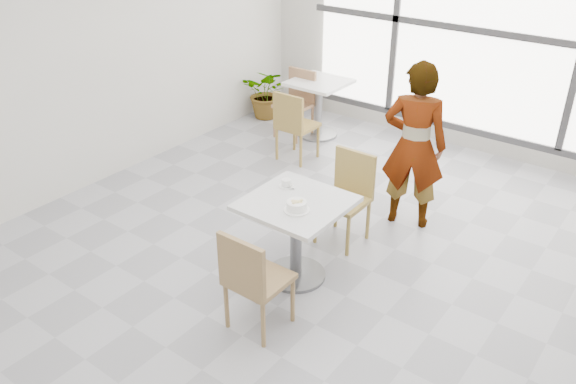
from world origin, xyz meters
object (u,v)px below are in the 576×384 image
Objects in this scene: bg_chair_left_near at (294,122)px; plant_left at (268,93)px; bg_table_left at (319,100)px; main_table at (296,225)px; coffee_cup at (287,184)px; oatmeal_bowl at (297,206)px; chair_far at (348,191)px; bg_chair_left_far at (297,99)px; person at (414,146)px; chair_near at (252,277)px.

plant_left is (-1.16, 0.94, -0.13)m from bg_chair_left_near.
main_table is at bearing -58.99° from bg_table_left.
bg_table_left is 1.02× the size of plant_left.
bg_chair_left_near reaches higher than coffee_cup.
bg_chair_left_near is 1.18× the size of plant_left.
oatmeal_bowl is (0.09, -0.12, 0.27)m from main_table.
chair_far is at bearing -37.93° from plant_left.
main_table is 3.18m from bg_chair_left_far.
coffee_cup is 0.10× the size of person.
person reaches higher than coffee_cup.
chair_far is 3.28m from plant_left.
oatmeal_bowl is (-0.05, 0.63, 0.29)m from chair_near.
bg_table_left is (-1.63, 2.71, -0.04)m from main_table.
oatmeal_bowl is at bearing 127.12° from bg_chair_left_near.
bg_chair_left_far reaches higher than coffee_cup.
coffee_cup is 0.21× the size of bg_table_left.
bg_chair_left_far is at bearing -19.29° from plant_left.
bg_table_left is 0.28m from bg_chair_left_far.
bg_chair_left_near is at bearing 143.12° from chair_far.
chair_far reaches higher than plant_left.
bg_chair_left_far is at bearing -150.39° from bg_table_left.
coffee_cup is 0.18× the size of bg_chair_left_far.
oatmeal_bowl is 1.56m from person.
person reaches higher than oatmeal_bowl.
main_table is at bearing 127.47° from oatmeal_bowl.
chair_far is at bearing -84.99° from chair_near.
chair_far reaches higher than bg_table_left.
chair_near and bg_chair_left_far have the same top height.
person is at bearing 61.54° from chair_far.
person reaches higher than main_table.
coffee_cup is (-0.21, 0.15, 0.26)m from main_table.
bg_table_left is (-1.77, 3.45, -0.01)m from chair_near.
bg_table_left is 0.86× the size of bg_chair_left_near.
chair_far is 1.78m from bg_chair_left_near.
plant_left is at bearing 131.54° from coffee_cup.
coffee_cup reaches higher than bg_table_left.
chair_far is 2.51m from bg_table_left.
oatmeal_bowl is 0.24× the size of bg_chair_left_near.
main_table is at bearing 57.61° from person.
main_table is 5.03× the size of coffee_cup.
person reaches higher than bg_table_left.
oatmeal_bowl is at bearing -84.98° from chair_far.
bg_table_left is 0.86× the size of bg_chair_left_far.
main_table is at bearing -90.77° from chair_far.
coffee_cup is at bearing -61.05° from bg_table_left.
coffee_cup is at bearing -55.55° from bg_chair_left_far.
person is (0.34, 1.42, 0.31)m from main_table.
oatmeal_bowl is 2.51m from bg_chair_left_near.
person is at bearing 165.56° from bg_chair_left_near.
bg_table_left is (-1.97, 1.29, -0.34)m from person.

